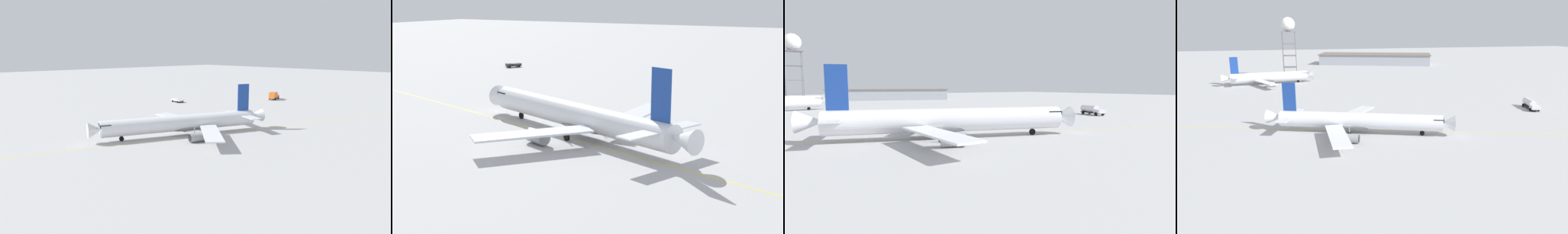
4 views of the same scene
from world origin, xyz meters
The scene contains 4 objects.
ground_plane centered at (0.00, 0.00, 0.00)m, with size 600.00×600.00×0.00m, color #B2B2B2.
airliner_main centered at (-2.61, -0.83, 2.90)m, with size 43.50×34.87×11.88m.
baggage_truck_truck centered at (-60.54, 59.30, 0.72)m, with size 3.74×4.75×1.22m.
taxiway_centreline centered at (-1.69, -3.36, 0.00)m, with size 180.31×54.24×0.01m.
Camera 2 is at (39.49, -71.35, 20.89)m, focal length 51.47 mm.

